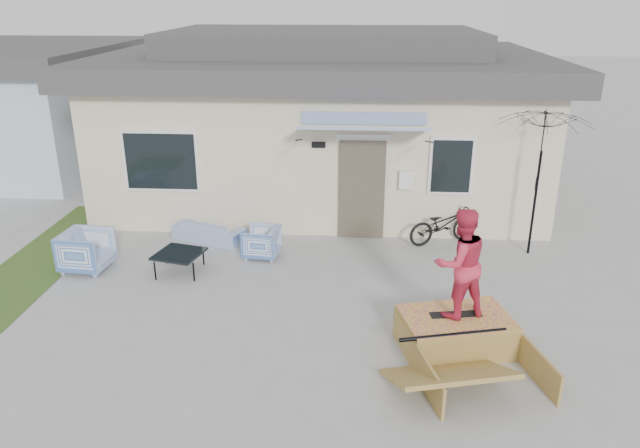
# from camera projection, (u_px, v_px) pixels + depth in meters

# --- Properties ---
(ground) EXTENTS (90.00, 90.00, 0.00)m
(ground) POSITION_uv_depth(u_px,v_px,m) (292.00, 350.00, 8.82)
(ground) COLOR #949494
(ground) RESTS_ON ground
(grass_strip) EXTENTS (1.40, 8.00, 0.01)m
(grass_strip) POSITION_uv_depth(u_px,v_px,m) (20.00, 280.00, 10.99)
(grass_strip) COLOR #2D491B
(grass_strip) RESTS_ON ground
(house) EXTENTS (10.80, 8.49, 4.10)m
(house) POSITION_uv_depth(u_px,v_px,m) (324.00, 115.00, 15.57)
(house) COLOR beige
(house) RESTS_ON ground
(loveseat) EXTENTS (1.58, 0.98, 0.60)m
(loveseat) POSITION_uv_depth(u_px,v_px,m) (209.00, 227.00, 12.64)
(loveseat) COLOR #325DAA
(loveseat) RESTS_ON ground
(armchair_left) EXTENTS (0.84, 0.88, 0.84)m
(armchair_left) POSITION_uv_depth(u_px,v_px,m) (86.00, 249.00, 11.26)
(armchair_left) COLOR #325DAA
(armchair_left) RESTS_ON ground
(armchair_right) EXTENTS (0.69, 0.73, 0.68)m
(armchair_right) POSITION_uv_depth(u_px,v_px,m) (261.00, 241.00, 11.85)
(armchair_right) COLOR #325DAA
(armchair_right) RESTS_ON ground
(coffee_table) EXTENTS (0.97, 0.97, 0.39)m
(coffee_table) POSITION_uv_depth(u_px,v_px,m) (180.00, 262.00, 11.23)
(coffee_table) COLOR black
(coffee_table) RESTS_ON ground
(bicycle) EXTENTS (1.63, 1.13, 0.99)m
(bicycle) POSITION_uv_depth(u_px,v_px,m) (443.00, 220.00, 12.46)
(bicycle) COLOR black
(bicycle) RESTS_ON ground
(patio_umbrella) EXTENTS (1.95, 1.83, 2.20)m
(patio_umbrella) POSITION_uv_depth(u_px,v_px,m) (539.00, 169.00, 11.51)
(patio_umbrella) COLOR black
(patio_umbrella) RESTS_ON ground
(skate_ramp) EXTENTS (1.98, 2.36, 0.51)m
(skate_ramp) POSITION_uv_depth(u_px,v_px,m) (455.00, 332.00, 8.80)
(skate_ramp) COLOR olive
(skate_ramp) RESTS_ON ground
(skateboard) EXTENTS (0.77, 0.30, 0.05)m
(skateboard) POSITION_uv_depth(u_px,v_px,m) (456.00, 314.00, 8.75)
(skateboard) COLOR black
(skateboard) RESTS_ON skate_ramp
(skater) EXTENTS (0.96, 0.86, 1.62)m
(skater) POSITION_uv_depth(u_px,v_px,m) (460.00, 262.00, 8.45)
(skater) COLOR #D12E4B
(skater) RESTS_ON skateboard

